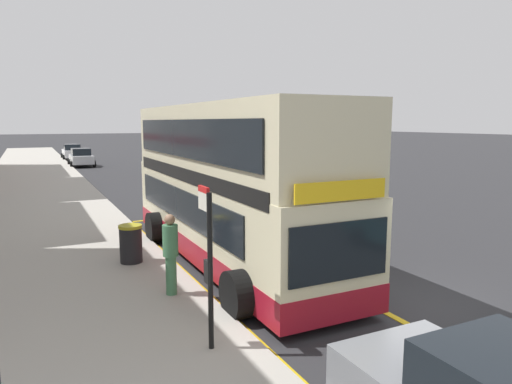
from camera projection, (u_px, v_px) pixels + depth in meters
ground_plane at (129, 170)px, 38.40m from camera, size 260.00×260.00×0.00m
pavement_near at (35, 173)px, 35.33m from camera, size 6.00×76.00×0.14m
double_decker_bus at (227, 189)px, 13.06m from camera, size 3.19×10.59×4.40m
bus_bay_markings at (230, 261)px, 13.27m from camera, size 3.12×13.31×0.01m
bus_stop_sign at (208, 255)px, 7.71m from camera, size 0.09×0.51×2.74m
parked_car_white_ahead at (72, 152)px, 49.13m from camera, size 2.09×4.20×1.62m
parked_car_silver_far at (81, 157)px, 41.45m from camera, size 2.09×4.20×1.62m
pedestrian_waiting_near_sign at (171, 251)px, 10.20m from camera, size 0.34×0.34×1.81m
litter_bin at (131, 244)px, 12.63m from camera, size 0.63×0.63×1.04m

